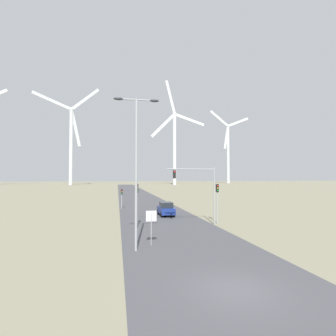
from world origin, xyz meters
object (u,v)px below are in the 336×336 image
Objects in this scene: traffic_light_post_near_left at (137,196)px; traffic_light_mast_overhead at (198,183)px; traffic_light_post_mid_left at (122,194)px; stop_sign_near at (151,221)px; wind_turbine_left at (71,137)px; streetlamp at (136,156)px; wind_turbine_center at (175,140)px; wind_turbine_right at (228,148)px; traffic_light_post_near_right at (217,195)px; car_approaching at (166,209)px.

traffic_light_post_near_left is 6.77m from traffic_light_mast_overhead.
traffic_light_post_near_left reaches higher than traffic_light_post_mid_left.
traffic_light_mast_overhead reaches higher than stop_sign_near.
traffic_light_post_mid_left is (-1.25, 16.48, -0.89)m from traffic_light_post_near_left.
wind_turbine_left is (-29.99, 132.76, 28.22)m from traffic_light_post_mid_left.
stop_sign_near is at bearing -85.21° from traffic_light_post_near_left.
traffic_light_post_mid_left is at bearing 91.37° from streetlamp.
wind_turbine_center reaches higher than traffic_light_mast_overhead.
traffic_light_post_mid_left is 0.05× the size of wind_turbine_right.
wind_turbine_right reaches higher than traffic_light_post_mid_left.
streetlamp reaches higher than stop_sign_near.
traffic_light_post_near_right is at bearing 6.65° from traffic_light_post_near_left.
traffic_light_post_near_left is (0.66, 8.20, -3.45)m from streetlamp.
wind_turbine_right is (87.30, 182.08, 27.23)m from stop_sign_near.
traffic_light_post_mid_left is (-10.37, 15.42, -0.82)m from traffic_light_post_near_right.
traffic_light_post_near_right is 1.35× the size of traffic_light_post_mid_left.
traffic_light_mast_overhead reaches higher than traffic_light_post_mid_left.
wind_turbine_left is at bearing 104.28° from traffic_light_mast_overhead.
traffic_light_post_near_left reaches higher than traffic_light_post_near_right.
wind_turbine_left is 121.91m from wind_turbine_right.
streetlamp is at bearing -103.46° from wind_turbine_center.
traffic_light_post_mid_left is at bearing 123.92° from traffic_light_post_near_right.
wind_turbine_right is at bearing 63.50° from car_approaching.
stop_sign_near is at bearing -103.12° from wind_turbine_center.
wind_turbine_center is at bearing -6.79° from wind_turbine_left.
traffic_light_post_near_left is 1.02× the size of traffic_light_post_near_right.
stop_sign_near is 0.04× the size of wind_turbine_center.
traffic_light_post_near_left is 197.65m from wind_turbine_right.
wind_turbine_center is 62.66m from wind_turbine_right.
stop_sign_near is 0.04× the size of wind_turbine_left.
traffic_light_mast_overhead is at bearing -164.05° from traffic_light_post_near_right.
car_approaching is (-2.16, 7.49, -3.63)m from traffic_light_mast_overhead.
traffic_light_post_mid_left is at bearing -77.27° from wind_turbine_left.
traffic_light_post_near_right reaches higher than car_approaching.
wind_turbine_right reaches higher than traffic_light_post_near_left.
traffic_light_post_mid_left is at bearing -106.25° from wind_turbine_center.
traffic_light_post_mid_left is 183.94m from wind_turbine_right.
wind_turbine_right is (88.54, 183.35, 22.34)m from streetlamp.
wind_turbine_left is (-37.88, 148.88, 26.07)m from traffic_light_mast_overhead.
streetlamp is 0.16× the size of wind_turbine_center.
traffic_light_mast_overhead is 1.53× the size of car_approaching.
traffic_light_post_near_right is at bearing -56.08° from traffic_light_post_mid_left.
wind_turbine_left is 0.96× the size of wind_turbine_center.
traffic_light_post_near_right is 0.70× the size of traffic_light_mast_overhead.
car_approaching is at bearing -116.50° from wind_turbine_right.
wind_turbine_center is (36.38, 124.85, 26.97)m from traffic_light_post_mid_left.
traffic_light_mast_overhead reaches higher than traffic_light_post_near_right.
traffic_light_mast_overhead is at bearing 3.07° from traffic_light_post_near_left.
stop_sign_near is 0.42× the size of traffic_light_mast_overhead.
stop_sign_near is at bearing -85.52° from traffic_light_post_mid_left.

